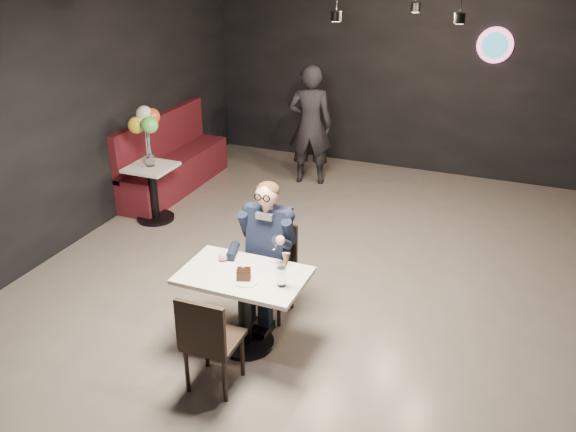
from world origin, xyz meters
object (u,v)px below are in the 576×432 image
at_px(sundae_glass, 281,277).
at_px(balloon_vase, 150,160).
at_px(passerby, 310,125).
at_px(main_table, 245,310).
at_px(side_table, 154,195).
at_px(booth_bench, 174,154).
at_px(chair_far, 269,273).
at_px(chair_near, 214,338).
at_px(seated_man, 269,249).

bearing_deg(sundae_glass, balloon_vase, 142.48).
bearing_deg(passerby, main_table, 88.28).
height_order(side_table, passerby, passerby).
relative_size(main_table, passerby, 0.62).
distance_m(main_table, sundae_glass, 0.60).
bearing_deg(booth_bench, side_table, -73.30).
relative_size(sundae_glass, booth_bench, 0.08).
height_order(booth_bench, passerby, passerby).
bearing_deg(chair_far, side_table, 147.81).
bearing_deg(chair_near, side_table, 129.98).
bearing_deg(sundae_glass, chair_far, 122.23).
bearing_deg(side_table, sundae_glass, -37.52).
relative_size(seated_man, passerby, 0.82).
xyz_separation_m(sundae_glass, passerby, (-1.24, 4.06, 0.05)).
xyz_separation_m(seated_man, booth_bench, (-2.57, 2.43, -0.17)).
xyz_separation_m(booth_bench, side_table, (0.30, -1.00, -0.20)).
relative_size(main_table, chair_far, 1.20).
distance_m(chair_far, side_table, 2.68).
distance_m(chair_near, side_table, 3.41).
bearing_deg(passerby, seated_man, 90.14).
xyz_separation_m(chair_far, booth_bench, (-2.57, 2.43, 0.09)).
bearing_deg(chair_near, balloon_vase, 129.98).
height_order(booth_bench, side_table, booth_bench).
bearing_deg(side_table, passerby, 55.19).
height_order(chair_near, passerby, passerby).
height_order(seated_man, balloon_vase, seated_man).
height_order(side_table, balloon_vase, balloon_vase).
relative_size(chair_near, passerby, 0.52).
xyz_separation_m(main_table, booth_bench, (-2.57, 2.98, 0.17)).
height_order(sundae_glass, passerby, passerby).
height_order(sundae_glass, balloon_vase, sundae_glass).
height_order(chair_far, balloon_vase, chair_far).
xyz_separation_m(chair_far, seated_man, (0.00, -0.00, 0.26)).
bearing_deg(side_table, chair_far, -32.19).
distance_m(chair_near, sundae_glass, 0.74).
bearing_deg(balloon_vase, chair_near, -48.35).
distance_m(main_table, balloon_vase, 3.04).
bearing_deg(chair_far, balloon_vase, 147.81).
bearing_deg(side_table, seated_man, -32.19).
bearing_deg(booth_bench, chair_near, -54.12).
xyz_separation_m(seated_man, sundae_glass, (0.38, -0.61, 0.12)).
bearing_deg(side_table, chair_near, -48.35).
bearing_deg(seated_man, chair_far, 90.00).
height_order(main_table, seated_man, seated_man).
xyz_separation_m(chair_far, passerby, (-0.86, 3.45, 0.42)).
bearing_deg(main_table, sundae_glass, -8.54).
bearing_deg(booth_bench, chair_far, -43.40).
xyz_separation_m(main_table, seated_man, (0.00, 0.55, 0.34)).
height_order(seated_man, booth_bench, seated_man).
distance_m(seated_man, passerby, 3.56).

